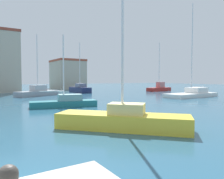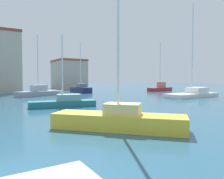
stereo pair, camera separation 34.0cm
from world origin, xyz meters
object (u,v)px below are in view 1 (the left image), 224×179
sailboat_white_behind_lamppost (192,93)px  sailboat_red_far_right (159,88)px  sailboat_yellow_far_left (123,119)px  sailboat_teal_center_channel (65,102)px  sailboat_navy_distant_east (80,89)px  sailboat_grey_outer_mooring (38,92)px

sailboat_white_behind_lamppost → sailboat_red_far_right: (6.52, 13.16, 0.14)m
sailboat_yellow_far_left → sailboat_teal_center_channel: (0.66, 10.11, -0.07)m
sailboat_navy_distant_east → sailboat_red_far_right: sailboat_red_far_right is taller
sailboat_navy_distant_east → sailboat_yellow_far_left: size_ratio=0.93×
sailboat_navy_distant_east → sailboat_teal_center_channel: 20.83m
sailboat_yellow_far_left → sailboat_teal_center_channel: sailboat_yellow_far_left is taller
sailboat_navy_distant_east → sailboat_teal_center_channel: sailboat_navy_distant_east is taller
sailboat_navy_distant_east → sailboat_white_behind_lamppost: 20.05m
sailboat_yellow_far_left → sailboat_white_behind_lamppost: sailboat_white_behind_lamppost is taller
sailboat_navy_distant_east → sailboat_yellow_far_left: sailboat_yellow_far_left is taller
sailboat_grey_outer_mooring → sailboat_yellow_far_left: sailboat_yellow_far_left is taller
sailboat_yellow_far_left → sailboat_white_behind_lamppost: bearing=28.7°
sailboat_grey_outer_mooring → sailboat_teal_center_channel: 14.42m
sailboat_white_behind_lamppost → sailboat_red_far_right: size_ratio=1.31×
sailboat_grey_outer_mooring → sailboat_teal_center_channel: sailboat_grey_outer_mooring is taller
sailboat_grey_outer_mooring → sailboat_red_far_right: 24.78m
sailboat_grey_outer_mooring → sailboat_navy_distant_east: size_ratio=0.99×
sailboat_navy_distant_east → sailboat_red_far_right: size_ratio=0.93×
sailboat_grey_outer_mooring → sailboat_navy_distant_east: 9.60m
sailboat_yellow_far_left → sailboat_grey_outer_mooring: bearing=86.1°
sailboat_teal_center_channel → sailboat_grey_outer_mooring: bearing=85.9°
sailboat_yellow_far_left → sailboat_red_far_right: bearing=42.3°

